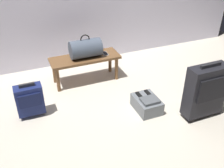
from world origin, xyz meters
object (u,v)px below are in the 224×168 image
Objects in this scene: suitcase_small_navy at (30,100)px; cell_phone at (105,53)px; duffel_bag_slate at (86,48)px; suitcase_upright_charcoal at (205,91)px; backpack_grey at (147,104)px; bench at (85,61)px.

cell_phone is at bearing 24.95° from suitcase_small_navy.
duffel_bag_slate is 1.08m from suitcase_small_navy.
suitcase_upright_charcoal reaches higher than backpack_grey.
cell_phone is 0.20× the size of suitcase_upright_charcoal.
suitcase_small_navy is at bearing -147.46° from bench.
duffel_bag_slate reaches higher than bench.
backpack_grey is at bearing 147.73° from suitcase_upright_charcoal.
cell_phone is 1.04m from backpack_grey.
duffel_bag_slate is 1.17m from backpack_grey.
backpack_grey is (0.49, -0.98, -0.24)m from bench.
bench is at bearing 116.74° from backpack_grey.
suitcase_small_navy reaches higher than backpack_grey.
backpack_grey is (0.48, -0.98, -0.43)m from duffel_bag_slate.
duffel_bag_slate is at bearing 178.90° from cell_phone.
backpack_grey is at bearing -79.24° from cell_phone.
cell_phone is 0.31× the size of suitcase_small_navy.
bench reaches higher than backpack_grey.
duffel_bag_slate is at bearing 32.02° from suitcase_small_navy.
bench is 1.70m from suitcase_upright_charcoal.
backpack_grey is at bearing -64.09° from duffel_bag_slate.
suitcase_upright_charcoal is (1.04, -1.33, -0.15)m from duffel_bag_slate.
backpack_grey is at bearing -63.26° from bench.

